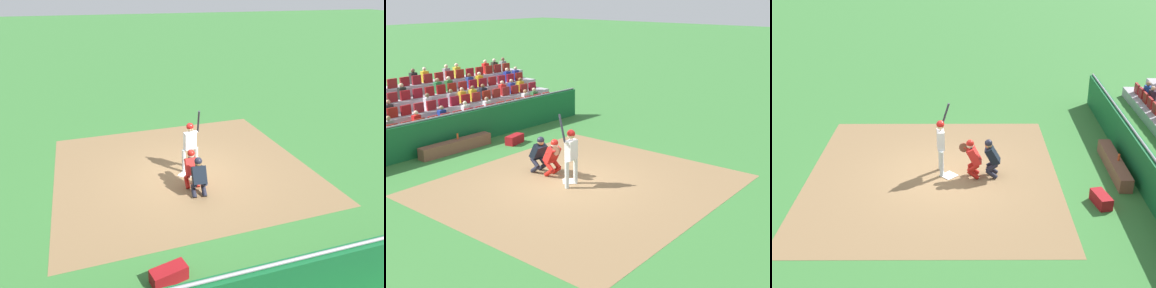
# 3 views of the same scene
# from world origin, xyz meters

# --- Properties ---
(ground_plane) EXTENTS (160.00, 160.00, 0.00)m
(ground_plane) POSITION_xyz_m (0.00, 0.00, 0.00)
(ground_plane) COLOR #357132
(infield_dirt_patch) EXTENTS (8.78, 7.98, 0.01)m
(infield_dirt_patch) POSITION_xyz_m (0.00, 0.50, 0.00)
(infield_dirt_patch) COLOR olive
(infield_dirt_patch) RESTS_ON ground_plane
(home_plate_marker) EXTENTS (0.62, 0.62, 0.02)m
(home_plate_marker) POSITION_xyz_m (0.00, 0.00, 0.02)
(home_plate_marker) COLOR white
(home_plate_marker) RESTS_ON infield_dirt_patch
(batter_at_plate) EXTENTS (0.61, 0.43, 2.27)m
(batter_at_plate) POSITION_xyz_m (0.22, 0.25, 1.11)
(batter_at_plate) COLOR silver
(batter_at_plate) RESTS_ON ground_plane
(catcher_crouching) EXTENTS (0.47, 0.71, 1.27)m
(catcher_crouching) POSITION_xyz_m (-0.02, -0.73, 0.71)
(catcher_crouching) COLOR #AF1912
(catcher_crouching) RESTS_ON ground_plane
(home_plate_umpire) EXTENTS (0.49, 0.52, 1.26)m
(home_plate_umpire) POSITION_xyz_m (0.01, -1.32, 0.69)
(home_plate_umpire) COLOR #1D1E2C
(home_plate_umpire) RESTS_ON ground_plane
(dugout_bench) EXTENTS (2.99, 0.40, 0.44)m
(dugout_bench) POSITION_xyz_m (0.44, -5.27, 0.22)
(dugout_bench) COLOR brown
(dugout_bench) RESTS_ON ground_plane
(water_bottle_on_bench) EXTENTS (0.07, 0.07, 0.21)m
(water_bottle_on_bench) POSITION_xyz_m (0.30, -5.35, 0.55)
(water_bottle_on_bench) COLOR #DC4D23
(water_bottle_on_bench) RESTS_ON dugout_bench
(equipment_duffel_bag) EXTENTS (0.87, 0.53, 0.35)m
(equipment_duffel_bag) POSITION_xyz_m (-1.67, -4.39, 0.17)
(equipment_duffel_bag) COLOR maroon
(equipment_duffel_bag) RESTS_ON ground_plane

